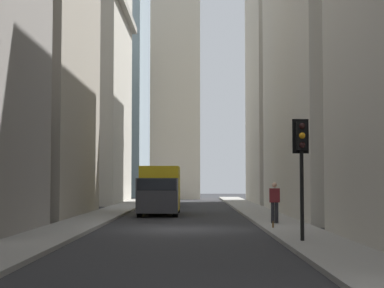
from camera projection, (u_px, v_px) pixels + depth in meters
ground_plane at (179, 229)px, 26.07m from camera, size 135.00×135.00×0.00m
sidewalk_right at (70, 228)px, 26.09m from camera, size 90.00×2.20×0.14m
sidewalk_left at (288, 228)px, 26.06m from camera, size 90.00×2.20×0.14m
building_left_far at (308, 64)px, 55.10m from camera, size 13.12×10.50×24.21m
building_left_midfar at (366, 16)px, 36.72m from camera, size 18.35×10.00×23.05m
building_right_far at (68, 87)px, 55.98m from camera, size 14.27×10.50×20.43m
church_spire at (176, 20)px, 69.78m from camera, size 5.81×5.81×37.67m
delivery_truck at (160, 190)px, 37.15m from camera, size 6.46×2.25×2.84m
sedan_black at (168, 198)px, 48.58m from camera, size 4.30×1.78×1.42m
traffic_light_foreground at (302, 151)px, 19.98m from camera, size 0.43×0.52×3.84m
pedestrian at (275, 201)px, 27.93m from camera, size 0.26×0.44×1.79m
discarded_bottle at (273, 225)px, 25.19m from camera, size 0.07×0.07×0.27m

